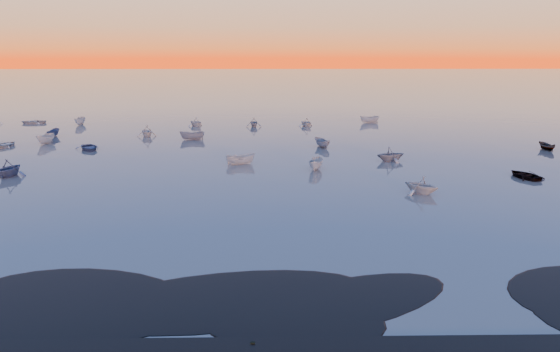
{
  "coord_description": "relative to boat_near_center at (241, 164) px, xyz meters",
  "views": [
    {
      "loc": [
        0.27,
        -28.38,
        14.42
      ],
      "look_at": [
        1.24,
        28.0,
        1.35
      ],
      "focal_mm": 35.0,
      "sensor_mm": 36.0,
      "label": 1
    }
  ],
  "objects": [
    {
      "name": "boat_near_right",
      "position": [
        19.38,
        -15.01,
        0.0
      ],
      "size": [
        4.16,
        4.09,
        1.41
      ],
      "primitive_type": "imported",
      "rotation": [
        0.0,
        0.0,
        3.91
      ],
      "color": "white",
      "rests_on": "ground"
    },
    {
      "name": "mud_lobes",
      "position": [
        3.65,
        -41.68,
        0.01
      ],
      "size": [
        140.0,
        6.0,
        0.07
      ],
      "primitive_type": null,
      "color": "black",
      "rests_on": "ground"
    },
    {
      "name": "ground",
      "position": [
        3.65,
        59.32,
        0.0
      ],
      "size": [
        600.0,
        600.0,
        0.0
      ],
      "primitive_type": "plane",
      "color": "#6C635A",
      "rests_on": "ground"
    },
    {
      "name": "boat_near_center",
      "position": [
        0.0,
        0.0,
        0.0
      ],
      "size": [
        2.53,
        4.15,
        1.34
      ],
      "primitive_type": "imported",
      "rotation": [
        0.0,
        0.0,
        1.82
      ],
      "color": "white",
      "rests_on": "ground"
    },
    {
      "name": "moored_fleet",
      "position": [
        3.65,
        12.32,
        0.0
      ],
      "size": [
        124.0,
        58.0,
        1.2
      ],
      "primitive_type": null,
      "color": "white",
      "rests_on": "ground"
    }
  ]
}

